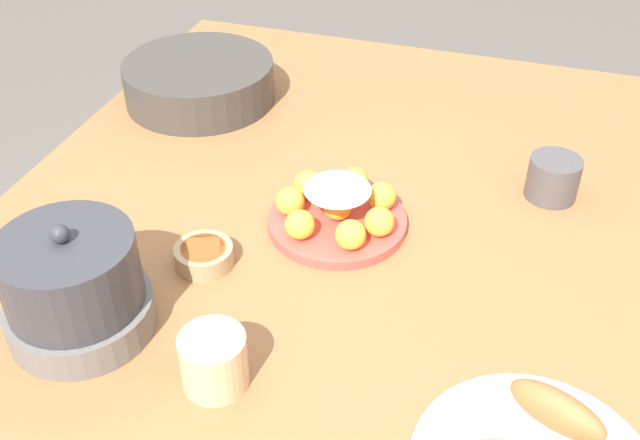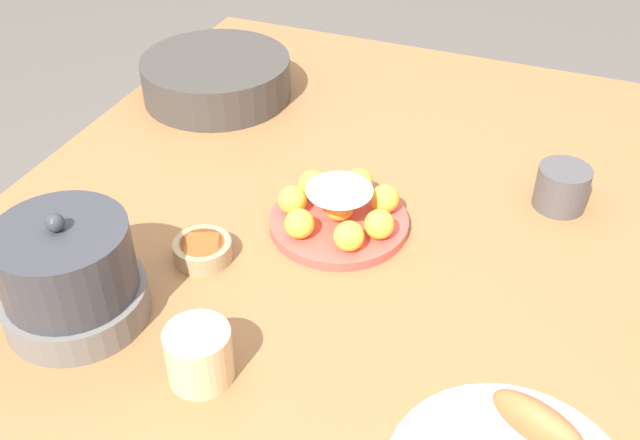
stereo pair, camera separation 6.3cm
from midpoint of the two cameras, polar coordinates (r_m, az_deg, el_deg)
dining_table at (r=1.18m, az=0.08°, el=-5.90°), size 1.57×1.05×0.77m
cake_plate at (r=1.16m, az=3.01°, el=0.58°), size 0.22×0.22×0.08m
serving_bowl at (r=1.53m, az=-6.73°, el=10.81°), size 0.30×0.30×0.08m
sauce_bowl at (r=1.12m, az=-7.35°, el=-2.29°), size 0.09×0.09×0.03m
cup_near at (r=1.27m, az=19.31°, el=2.34°), size 0.08×0.08×0.07m
cup_far at (r=0.93m, az=-7.28°, el=-10.19°), size 0.08×0.08×0.08m
warming_pot at (r=1.03m, az=-16.90°, el=-4.15°), size 0.19×0.19×0.17m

